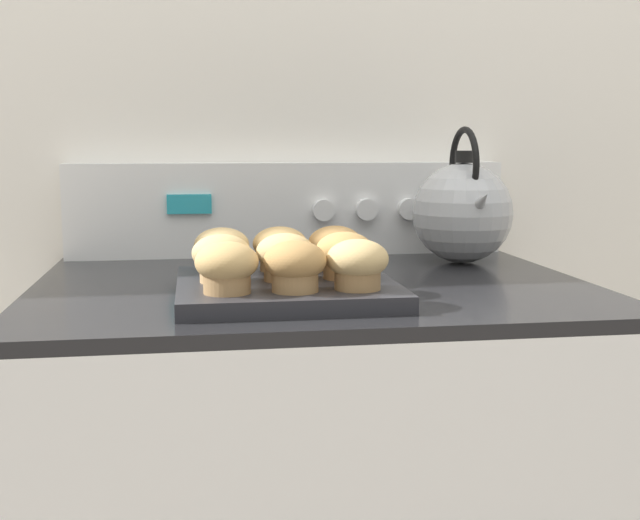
% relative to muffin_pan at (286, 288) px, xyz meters
% --- Properties ---
extents(wall_back, '(8.00, 0.05, 2.40)m').
position_rel_muffin_pan_xyz_m(wall_back, '(0.05, 0.45, 0.25)').
color(wall_back, white).
rests_on(wall_back, ground_plane).
extents(control_panel, '(0.78, 0.07, 0.17)m').
position_rel_muffin_pan_xyz_m(control_panel, '(0.05, 0.40, 0.07)').
color(control_panel, white).
rests_on(control_panel, stove_range).
extents(muffin_pan, '(0.28, 0.28, 0.02)m').
position_rel_muffin_pan_xyz_m(muffin_pan, '(0.00, 0.00, 0.00)').
color(muffin_pan, '#28282D').
rests_on(muffin_pan, stove_range).
extents(muffin_r0_c0, '(0.08, 0.08, 0.06)m').
position_rel_muffin_pan_xyz_m(muffin_r0_c0, '(-0.08, -0.08, 0.04)').
color(muffin_r0_c0, '#A37A4C').
rests_on(muffin_r0_c0, muffin_pan).
extents(muffin_r0_c1, '(0.08, 0.08, 0.06)m').
position_rel_muffin_pan_xyz_m(muffin_r0_c1, '(0.00, -0.08, 0.04)').
color(muffin_r0_c1, '#A37A4C').
rests_on(muffin_r0_c1, muffin_pan).
extents(muffin_r0_c2, '(0.08, 0.08, 0.06)m').
position_rel_muffin_pan_xyz_m(muffin_r0_c2, '(0.08, -0.08, 0.04)').
color(muffin_r0_c2, '#A37A4C').
rests_on(muffin_r0_c2, muffin_pan).
extents(muffin_r1_c0, '(0.08, 0.08, 0.06)m').
position_rel_muffin_pan_xyz_m(muffin_r1_c0, '(-0.08, -0.00, 0.04)').
color(muffin_r1_c0, tan).
rests_on(muffin_r1_c0, muffin_pan).
extents(muffin_r1_c1, '(0.08, 0.08, 0.06)m').
position_rel_muffin_pan_xyz_m(muffin_r1_c1, '(-0.00, -0.00, 0.04)').
color(muffin_r1_c1, '#A37A4C').
rests_on(muffin_r1_c1, muffin_pan).
extents(muffin_r1_c2, '(0.08, 0.08, 0.06)m').
position_rel_muffin_pan_xyz_m(muffin_r1_c2, '(0.08, 0.00, 0.04)').
color(muffin_r1_c2, '#A37A4C').
rests_on(muffin_r1_c2, muffin_pan).
extents(muffin_r2_c0, '(0.08, 0.08, 0.06)m').
position_rel_muffin_pan_xyz_m(muffin_r2_c0, '(-0.08, 0.08, 0.04)').
color(muffin_r2_c0, tan).
rests_on(muffin_r2_c0, muffin_pan).
extents(muffin_r2_c1, '(0.08, 0.08, 0.06)m').
position_rel_muffin_pan_xyz_m(muffin_r2_c1, '(0.00, 0.08, 0.04)').
color(muffin_r2_c1, '#A37A4C').
rests_on(muffin_r2_c1, muffin_pan).
extents(muffin_r2_c2, '(0.08, 0.08, 0.06)m').
position_rel_muffin_pan_xyz_m(muffin_r2_c2, '(0.08, 0.08, 0.04)').
color(muffin_r2_c2, tan).
rests_on(muffin_r2_c2, muffin_pan).
extents(tea_kettle, '(0.17, 0.20, 0.23)m').
position_rel_muffin_pan_xyz_m(tea_kettle, '(0.33, 0.25, 0.08)').
color(tea_kettle, '#ADAFB5').
rests_on(tea_kettle, stove_range).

